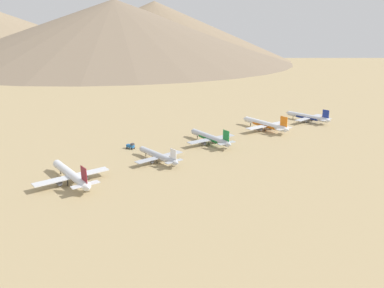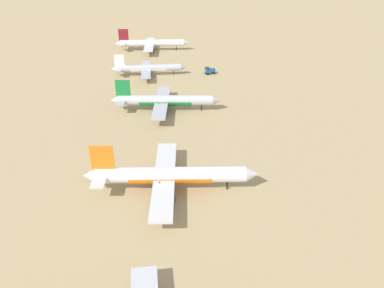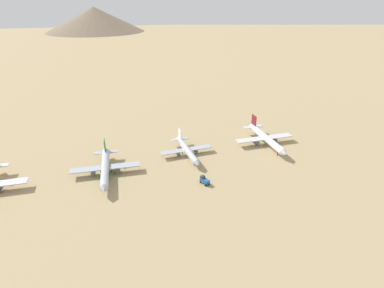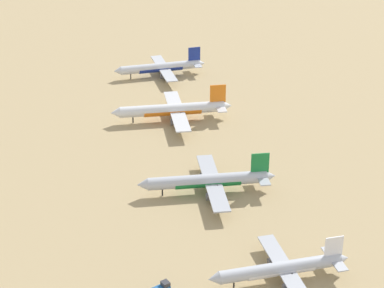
{
  "view_description": "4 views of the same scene",
  "coord_description": "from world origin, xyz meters",
  "views": [
    {
      "loc": [
        -186.98,
        162.37,
        74.99
      ],
      "look_at": [
        0.4,
        19.74,
        3.9
      ],
      "focal_mm": 36.11,
      "sensor_mm": 36.0,
      "label": 1
    },
    {
      "loc": [
        8.32,
        -142.34,
        60.42
      ],
      "look_at": [
        12.76,
        -40.8,
        6.77
      ],
      "focal_mm": 35.56,
      "sensor_mm": 36.0,
      "label": 2
    },
    {
      "loc": [
        149.5,
        8.64,
        86.21
      ],
      "look_at": [
        -10.17,
        53.61,
        4.99
      ],
      "focal_mm": 28.42,
      "sensor_mm": 36.0,
      "label": 3
    },
    {
      "loc": [
        42.77,
        184.99,
        111.8
      ],
      "look_at": [
        4.39,
        -22.9,
        5.14
      ],
      "focal_mm": 63.32,
      "sensor_mm": 36.0,
      "label": 4
    }
  ],
  "objects": [
    {
      "name": "parked_jet_3",
      "position": [
        -5.99,
        49.29,
        3.72
      ],
      "size": [
        38.82,
        31.55,
        11.19
      ],
      "color": "#B2B7C1",
      "rests_on": "ground"
    },
    {
      "name": "parked_jet_0",
      "position": [
        3.76,
        -103.91,
        4.09
      ],
      "size": [
        42.69,
        34.73,
        12.31
      ],
      "color": "silver",
      "rests_on": "ground"
    },
    {
      "name": "ground_plane",
      "position": [
        0.0,
        0.0,
        0.0
      ],
      "size": [
        1800.0,
        1800.0,
        0.0
      ],
      "primitive_type": "plane",
      "color": "tan"
    },
    {
      "name": "parked_jet_2",
      "position": [
        3.53,
        1.96,
        4.3
      ],
      "size": [
        44.85,
        36.42,
        12.94
      ],
      "color": "#B2B7C1",
      "rests_on": "ground"
    },
    {
      "name": "parked_jet_1",
      "position": [
        5.93,
        -54.72,
        4.61
      ],
      "size": [
        47.98,
        38.91,
        13.85
      ],
      "color": "silver",
      "rests_on": "ground"
    }
  ]
}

